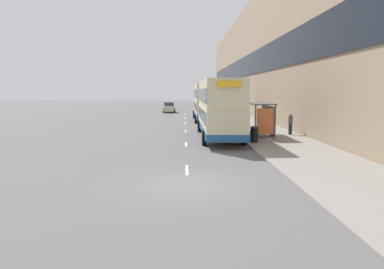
{
  "coord_description": "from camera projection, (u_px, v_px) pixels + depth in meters",
  "views": [
    {
      "loc": [
        -0.11,
        -12.71,
        3.56
      ],
      "look_at": [
        0.57,
        17.28,
        -0.31
      ],
      "focal_mm": 32.0,
      "sensor_mm": 36.0,
      "label": 1
    }
  ],
  "objects": [
    {
      "name": "bus_shelter",
      "position": [
        263.0,
        113.0,
        25.65
      ],
      "size": [
        1.6,
        4.2,
        2.48
      ],
      "color": "#4C4C51",
      "rests_on": "ground_plane"
    },
    {
      "name": "lane_mark_0",
      "position": [
        187.0,
        170.0,
        15.39
      ],
      "size": [
        0.12,
        2.0,
        0.01
      ],
      "color": "silver",
      "rests_on": "ground_plane"
    },
    {
      "name": "lane_mark_1",
      "position": [
        186.0,
        144.0,
        22.74
      ],
      "size": [
        0.12,
        2.0,
        0.01
      ],
      "color": "silver",
      "rests_on": "ground_plane"
    },
    {
      "name": "double_decker_bus_near",
      "position": [
        219.0,
        108.0,
        25.59
      ],
      "size": [
        2.85,
        11.39,
        4.3
      ],
      "color": "beige",
      "rests_on": "ground_plane"
    },
    {
      "name": "lane_mark_3",
      "position": [
        185.0,
        123.0,
        37.43
      ],
      "size": [
        0.12,
        2.0,
        0.01
      ],
      "color": "silver",
      "rests_on": "ground_plane"
    },
    {
      "name": "lane_mark_2",
      "position": [
        186.0,
        131.0,
        30.08
      ],
      "size": [
        0.12,
        2.0,
        0.01
      ],
      "color": "silver",
      "rests_on": "ground_plane"
    },
    {
      "name": "terrace_facade",
      "position": [
        256.0,
        61.0,
        50.46
      ],
      "size": [
        3.1,
        93.0,
        15.87
      ],
      "color": "#9E846B",
      "rests_on": "ground_plane"
    },
    {
      "name": "lane_mark_4",
      "position": [
        185.0,
        118.0,
        44.77
      ],
      "size": [
        0.12,
        2.0,
        0.01
      ],
      "color": "silver",
      "rests_on": "ground_plane"
    },
    {
      "name": "car_0",
      "position": [
        169.0,
        107.0,
        55.97
      ],
      "size": [
        1.94,
        4.26,
        1.65
      ],
      "rotation": [
        0.0,
        0.0,
        3.14
      ],
      "color": "#B7B799",
      "rests_on": "ground_plane"
    },
    {
      "name": "double_decker_bus_ahead",
      "position": [
        206.0,
        101.0,
        40.44
      ],
      "size": [
        2.85,
        10.73,
        4.3
      ],
      "color": "beige",
      "rests_on": "ground_plane"
    },
    {
      "name": "litter_bin",
      "position": [
        254.0,
        134.0,
        22.72
      ],
      "size": [
        0.55,
        0.55,
        1.05
      ],
      "color": "black",
      "rests_on": "ground_plane"
    },
    {
      "name": "pedestrian_at_shelter",
      "position": [
        290.0,
        124.0,
        26.69
      ],
      "size": [
        0.33,
        0.33,
        1.67
      ],
      "color": "#23232D",
      "rests_on": "ground_plane"
    },
    {
      "name": "ground_plane",
      "position": [
        187.0,
        184.0,
        13.06
      ],
      "size": [
        220.0,
        220.0,
        0.0
      ],
      "primitive_type": "plane",
      "color": "#5B595B"
    },
    {
      "name": "lane_mark_5",
      "position": [
        185.0,
        114.0,
        52.12
      ],
      "size": [
        0.12,
        2.0,
        0.01
      ],
      "color": "silver",
      "rests_on": "ground_plane"
    },
    {
      "name": "pavement",
      "position": [
        228.0,
        114.0,
        51.37
      ],
      "size": [
        5.0,
        93.0,
        0.14
      ],
      "color": "gray",
      "rests_on": "ground_plane"
    },
    {
      "name": "pedestrian_1",
      "position": [
        272.0,
        125.0,
        25.52
      ],
      "size": [
        0.33,
        0.33,
        1.68
      ],
      "color": "#23232D",
      "rests_on": "ground_plane"
    }
  ]
}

